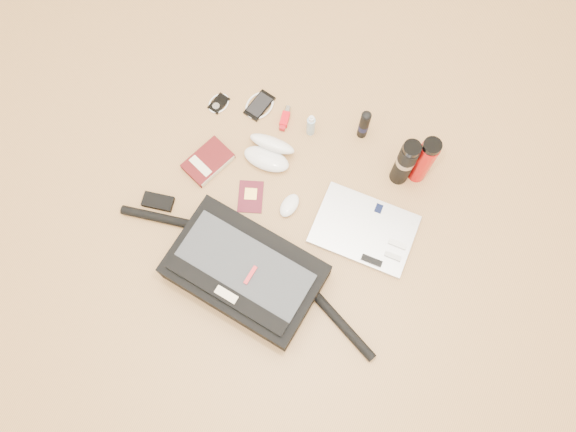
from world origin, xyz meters
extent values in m
plane|color=#AD7D48|center=(0.00, 0.00, 0.00)|extent=(4.00, 4.00, 0.00)
cube|color=black|center=(-0.05, -0.21, 0.06)|extent=(0.55, 0.38, 0.13)
cube|color=#313439|center=(-0.05, -0.22, 0.13)|extent=(0.48, 0.28, 0.01)
cube|color=black|center=(-0.06, -0.32, 0.13)|extent=(0.46, 0.10, 0.02)
cube|color=beige|center=(-0.06, -0.32, 0.14)|extent=(0.08, 0.04, 0.02)
cube|color=red|center=(-0.02, -0.22, 0.14)|extent=(0.02, 0.07, 0.02)
cylinder|color=black|center=(-0.42, -0.14, 0.02)|extent=(0.32, 0.10, 0.03)
cylinder|color=black|center=(0.33, -0.23, 0.02)|extent=(0.31, 0.17, 0.03)
cube|color=black|center=(-0.47, -0.09, 0.01)|extent=(0.12, 0.08, 0.02)
cube|color=#AEAEB0|center=(0.28, 0.13, 0.01)|extent=(0.37, 0.26, 0.02)
cube|color=black|center=(0.30, 0.22, 0.03)|extent=(0.03, 0.04, 0.00)
cube|color=white|center=(0.41, 0.12, 0.03)|extent=(0.07, 0.02, 0.01)
cube|color=silver|center=(0.41, 0.07, 0.03)|extent=(0.06, 0.02, 0.01)
cube|color=black|center=(0.34, 0.02, 0.03)|extent=(0.08, 0.02, 0.01)
cube|color=#4C0E10|center=(-0.37, 0.13, 0.02)|extent=(0.17, 0.21, 0.03)
cube|color=beige|center=(-0.32, 0.11, 0.02)|extent=(0.06, 0.16, 0.03)
cube|color=beige|center=(-0.39, 0.10, 0.03)|extent=(0.10, 0.06, 0.00)
cube|color=#50111D|center=(-0.17, 0.07, 0.00)|extent=(0.13, 0.15, 0.01)
cube|color=gold|center=(-0.17, 0.08, 0.01)|extent=(0.06, 0.06, 0.00)
ellipsoid|color=white|center=(-0.02, 0.10, 0.02)|extent=(0.07, 0.11, 0.03)
ellipsoid|color=white|center=(-0.17, 0.23, 0.03)|extent=(0.19, 0.10, 0.05)
ellipsoid|color=white|center=(-0.17, 0.29, 0.05)|extent=(0.19, 0.10, 0.11)
ellipsoid|color=black|center=(-0.21, 0.23, 0.03)|extent=(0.05, 0.03, 0.02)
ellipsoid|color=black|center=(-0.13, 0.23, 0.03)|extent=(0.05, 0.03, 0.02)
cylinder|color=black|center=(-0.17, 0.23, 0.03)|extent=(0.03, 0.01, 0.01)
cube|color=black|center=(-0.45, 0.38, 0.00)|extent=(0.07, 0.09, 0.01)
cylinder|color=#9C9C9E|center=(-0.46, 0.37, 0.01)|extent=(0.03, 0.03, 0.00)
torus|color=white|center=(-0.45, 0.38, 0.01)|extent=(0.09, 0.09, 0.01)
cube|color=black|center=(-0.30, 0.44, 0.01)|extent=(0.09, 0.14, 0.01)
cube|color=black|center=(-0.30, 0.44, 0.01)|extent=(0.08, 0.11, 0.00)
torus|color=silver|center=(-0.30, 0.44, 0.01)|extent=(0.12, 0.12, 0.01)
cube|color=red|center=(-0.18, 0.42, 0.01)|extent=(0.04, 0.06, 0.03)
cube|color=#A70F18|center=(-0.17, 0.38, 0.01)|extent=(0.03, 0.02, 0.02)
cylinder|color=#A1A1A3|center=(-0.19, 0.46, 0.01)|extent=(0.03, 0.04, 0.02)
cylinder|color=#90B2C8|center=(-0.07, 0.42, 0.05)|extent=(0.04, 0.04, 0.10)
cylinder|color=white|center=(-0.07, 0.42, 0.11)|extent=(0.03, 0.03, 0.02)
cylinder|color=silver|center=(-0.07, 0.42, 0.12)|extent=(0.02, 0.02, 0.01)
cylinder|color=black|center=(0.12, 0.49, 0.08)|extent=(0.04, 0.04, 0.16)
cylinder|color=black|center=(0.12, 0.49, 0.06)|extent=(0.05, 0.05, 0.03)
ellipsoid|color=black|center=(0.12, 0.49, 0.16)|extent=(0.04, 0.04, 0.02)
cylinder|color=black|center=(0.32, 0.38, 0.12)|extent=(0.09, 0.09, 0.24)
cylinder|color=#9E9EA0|center=(0.32, 0.38, 0.15)|extent=(0.09, 0.09, 0.03)
cylinder|color=black|center=(0.32, 0.38, 0.26)|extent=(0.09, 0.09, 0.02)
cylinder|color=#B90B0A|center=(0.38, 0.42, 0.12)|extent=(0.07, 0.07, 0.24)
cylinder|color=black|center=(0.38, 0.42, 0.25)|extent=(0.07, 0.07, 0.02)
camera|label=1|loc=(0.26, -0.53, 2.01)|focal=35.00mm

